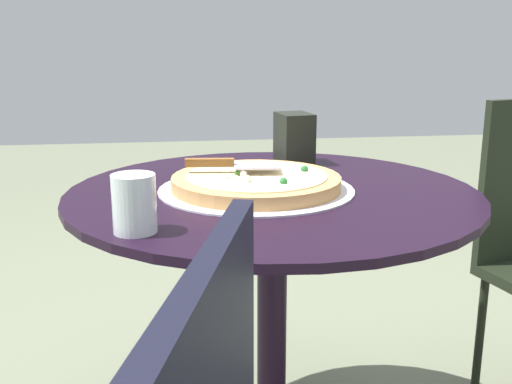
# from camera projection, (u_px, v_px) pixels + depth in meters

# --- Properties ---
(patio_table) EXTENTS (0.92, 0.92, 0.72)m
(patio_table) POSITION_uv_depth(u_px,v_px,m) (272.00, 281.00, 1.41)
(patio_table) COLOR black
(patio_table) RESTS_ON ground
(pizza_on_tray) EXTENTS (0.44, 0.44, 0.05)m
(pizza_on_tray) POSITION_uv_depth(u_px,v_px,m) (256.00, 183.00, 1.35)
(pizza_on_tray) COLOR silver
(pizza_on_tray) RESTS_ON patio_table
(pizza_server) EXTENTS (0.21, 0.09, 0.02)m
(pizza_server) POSITION_uv_depth(u_px,v_px,m) (232.00, 164.00, 1.36)
(pizza_server) COLOR silver
(pizza_server) RESTS_ON pizza_on_tray
(drinking_cup) EXTENTS (0.08, 0.08, 0.10)m
(drinking_cup) POSITION_uv_depth(u_px,v_px,m) (134.00, 204.00, 1.05)
(drinking_cup) COLOR white
(drinking_cup) RESTS_ON patio_table
(napkin_dispenser) EXTENTS (0.10, 0.12, 0.14)m
(napkin_dispenser) POSITION_uv_depth(u_px,v_px,m) (294.00, 139.00, 1.62)
(napkin_dispenser) COLOR black
(napkin_dispenser) RESTS_ON patio_table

